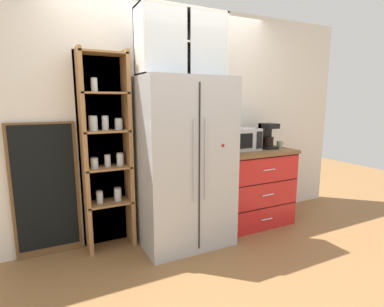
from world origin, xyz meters
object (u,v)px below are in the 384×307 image
(coffee_maker, at_px, (267,136))
(mug_sage, at_px, (280,144))
(bottle_clear, at_px, (256,140))
(chalkboard_menu, at_px, (46,190))
(refrigerator, at_px, (183,162))
(microwave, at_px, (239,139))

(coffee_maker, bearing_deg, mug_sage, -2.92)
(bottle_clear, relative_size, chalkboard_menu, 0.20)
(refrigerator, height_order, bottle_clear, refrigerator)
(mug_sage, relative_size, bottle_clear, 0.41)
(microwave, bearing_deg, refrigerator, -171.60)
(mug_sage, height_order, bottle_clear, bottle_clear)
(refrigerator, relative_size, coffee_maker, 5.63)
(microwave, xyz_separation_m, chalkboard_menu, (-2.10, 0.21, -0.40))
(coffee_maker, xyz_separation_m, chalkboard_menu, (-2.49, 0.25, -0.42))
(microwave, distance_m, mug_sage, 0.60)
(refrigerator, distance_m, coffee_maker, 1.20)
(chalkboard_menu, bearing_deg, coffee_maker, -5.85)
(microwave, relative_size, coffee_maker, 1.42)
(refrigerator, distance_m, microwave, 0.82)
(mug_sage, xyz_separation_m, bottle_clear, (-0.41, -0.04, 0.08))
(mug_sage, bearing_deg, chalkboard_menu, 174.37)
(refrigerator, distance_m, chalkboard_menu, 1.37)
(refrigerator, bearing_deg, chalkboard_menu, 165.93)
(mug_sage, relative_size, chalkboard_menu, 0.08)
(microwave, bearing_deg, mug_sage, -5.09)
(refrigerator, height_order, mug_sage, refrigerator)
(coffee_maker, distance_m, chalkboard_menu, 2.54)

